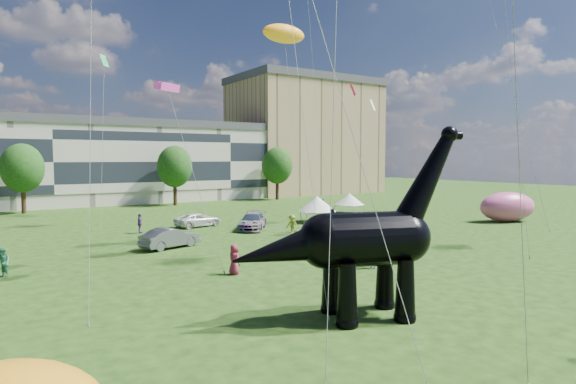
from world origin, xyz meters
TOP-DOWN VIEW (x-y plane):
  - ground at (0.00, 0.00)m, footprint 220.00×220.00m
  - terrace_row at (-8.00, 62.00)m, footprint 78.00×11.00m
  - apartment_block at (40.00, 65.00)m, footprint 28.00×18.00m
  - tree_mid_left at (-12.00, 53.00)m, footprint 5.20×5.20m
  - tree_mid_right at (8.00, 53.00)m, footprint 5.20×5.20m
  - tree_far_right at (26.00, 53.00)m, footprint 5.20×5.20m
  - dinosaur_sculpture at (-2.84, -0.67)m, footprint 10.74×4.89m
  - car_grey at (-4.24, 19.92)m, footprint 5.11×3.02m
  - car_white at (2.21, 29.84)m, footprint 5.26×3.07m
  - car_dark at (5.89, 25.00)m, footprint 5.22×5.82m
  - gazebo_near at (14.50, 25.91)m, footprint 5.39×5.39m
  - gazebo_far at (23.14, 30.70)m, footprint 4.80×4.80m
  - inflatable_pink at (32.52, 14.75)m, footprint 7.38×5.32m
  - visitors at (2.90, 16.11)m, footprint 38.38×44.43m

SIDE VIEW (x-z plane):
  - ground at x=0.00m, z-range 0.00..0.00m
  - car_white at x=2.21m, z-range 0.00..1.38m
  - car_grey at x=-4.24m, z-range 0.00..1.59m
  - car_dark at x=5.89m, z-range 0.00..1.62m
  - visitors at x=2.90m, z-range -0.05..1.85m
  - inflatable_pink at x=32.52m, z-range 0.00..3.33m
  - gazebo_far at x=23.14m, z-range 0.52..3.09m
  - gazebo_near at x=14.50m, z-range 0.58..3.46m
  - dinosaur_sculpture at x=-2.84m, z-range -1.08..7.77m
  - terrace_row at x=-8.00m, z-range 0.00..12.00m
  - tree_mid_left at x=-12.00m, z-range 1.57..11.01m
  - tree_mid_right at x=8.00m, z-range 1.57..11.01m
  - tree_far_right at x=26.00m, z-range 1.57..11.01m
  - apartment_block at x=40.00m, z-range 0.00..22.00m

